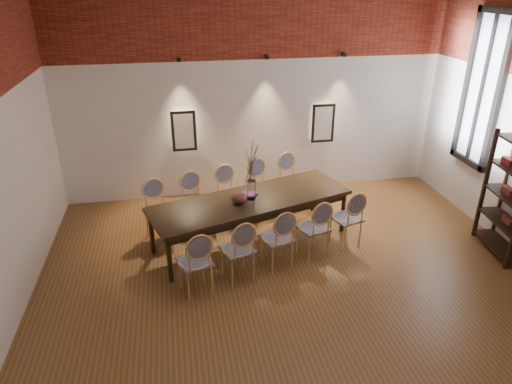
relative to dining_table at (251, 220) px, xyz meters
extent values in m
cube|color=brown|center=(0.40, -1.61, -0.39)|extent=(7.00, 7.00, 0.02)
cube|color=silver|center=(0.40, 1.94, 1.62)|extent=(7.00, 0.10, 4.00)
cube|color=maroon|center=(0.40, 1.87, 2.88)|extent=(7.00, 0.02, 1.50)
cube|color=#FFEAC6|center=(-0.90, 1.84, 0.93)|extent=(0.36, 0.06, 0.66)
cube|color=#FFEAC6|center=(1.70, 1.84, 0.93)|extent=(0.36, 0.06, 0.66)
cylinder|color=black|center=(-0.90, 1.81, 2.17)|extent=(0.08, 0.10, 0.08)
cylinder|color=black|center=(0.60, 1.81, 2.17)|extent=(0.08, 0.10, 0.08)
cylinder|color=black|center=(2.00, 1.81, 2.17)|extent=(0.08, 0.10, 0.08)
cube|color=silver|center=(3.86, 0.39, 1.77)|extent=(0.02, 0.78, 2.38)
cube|color=black|center=(3.84, 0.39, 1.77)|extent=(0.08, 0.90, 2.50)
cube|color=black|center=(3.84, 0.39, 1.77)|extent=(0.06, 0.06, 2.40)
cube|color=#2F2010|center=(0.00, 0.00, 0.00)|extent=(3.24, 1.88, 0.75)
cylinder|color=silver|center=(0.00, 0.00, 0.53)|extent=(0.14, 0.14, 0.30)
ellipsoid|color=brown|center=(-0.20, -0.12, 0.46)|extent=(0.24, 0.24, 0.18)
cube|color=#851C79|center=(-0.03, 0.15, 0.39)|extent=(0.30, 0.25, 0.03)
camera|label=1|loc=(-1.07, -6.12, 3.44)|focal=32.00mm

